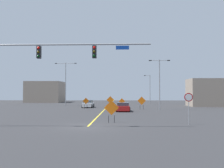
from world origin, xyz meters
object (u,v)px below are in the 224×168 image
Objects in this scene: traffic_signal_assembly at (39,60)px; construction_sign_left_lane at (112,109)px; construction_sign_right_shoulder at (122,102)px; construction_sign_median_far at (86,102)px; construction_sign_median_near at (110,100)px; street_lamp_mid_right at (159,80)px; construction_sign_right_lane at (142,101)px; car_red_distant at (123,107)px; street_lamp_near_right at (66,80)px; street_lamp_far_left at (149,88)px; stop_sign at (189,102)px; car_white_mid at (88,104)px.

traffic_signal_assembly reaches higher than construction_sign_left_lane.
construction_sign_median_far is at bearing 177.21° from construction_sign_right_shoulder.
traffic_signal_assembly is 6.77× the size of construction_sign_left_lane.
construction_sign_median_near is at bearing 115.54° from construction_sign_right_shoulder.
street_lamp_mid_right is 3.82× the size of construction_sign_right_lane.
car_red_distant is (0.17, -4.99, -0.53)m from construction_sign_right_shoulder.
street_lamp_near_right is at bearing 144.89° from construction_sign_median_near.
construction_sign_right_lane is 9.46m from construction_sign_median_far.
construction_sign_right_shoulder is 0.48× the size of car_red_distant.
construction_sign_right_lane is at bearing 54.42° from car_red_distant.
street_lamp_mid_right is 3.88× the size of construction_sign_left_lane.
construction_sign_right_shoulder is at bearing 168.47° from construction_sign_right_lane.
street_lamp_far_left is 3.41× the size of construction_sign_right_lane.
street_lamp_mid_right is (0.19, 18.91, 2.85)m from stop_sign.
street_lamp_near_right reaches higher than street_lamp_far_left.
traffic_signal_assembly is 6.70× the size of construction_sign_median_near.
street_lamp_near_right is at bearing -149.04° from street_lamp_far_left.
street_lamp_far_left is (19.18, 11.51, -1.44)m from street_lamp_near_right.
construction_sign_median_far is (-12.03, 20.82, -0.74)m from stop_sign.
car_red_distant is at bearing -125.58° from construction_sign_right_lane.
street_lamp_near_right is at bearing 144.18° from street_lamp_mid_right.
street_lamp_mid_right is 19.40m from construction_sign_left_lane.
construction_sign_right_lane reaches higher than car_white_mid.
traffic_signal_assembly is 6.67× the size of construction_sign_right_lane.
construction_sign_left_lane reaches higher than construction_sign_median_far.
stop_sign reaches higher than construction_sign_median_near.
street_lamp_near_right reaches higher than construction_sign_median_far.
construction_sign_median_near is 1.01× the size of construction_sign_left_lane.
stop_sign reaches higher than construction_sign_left_lane.
traffic_signal_assembly is at bearing -115.43° from construction_sign_right_lane.
street_lamp_far_left reaches higher than construction_sign_right_lane.
street_lamp_far_left is 24.25m from construction_sign_right_shoulder.
traffic_signal_assembly is 22.91m from construction_sign_median_far.
construction_sign_right_shoulder is at bearing -37.19° from car_white_mid.
construction_sign_right_shoulder is at bearing -43.57° from street_lamp_near_right.
street_lamp_mid_right reaches higher than construction_sign_right_shoulder.
construction_sign_left_lane is (5.97, 2.84, -4.26)m from traffic_signal_assembly.
street_lamp_far_left reaches higher than construction_sign_median_near.
car_red_distant is 0.95× the size of car_white_mid.
traffic_signal_assembly is at bearing -122.39° from street_lamp_mid_right.
construction_sign_median_far is (-5.15, 19.64, -0.09)m from construction_sign_left_lane.
construction_sign_median_near reaches higher than car_white_mid.
construction_sign_right_shoulder is at bearing 165.15° from street_lamp_mid_right.
construction_sign_median_near is 0.52× the size of car_white_mid.
car_red_distant is at bearing -103.88° from street_lamp_far_left.
construction_sign_median_near reaches higher than construction_sign_left_lane.
street_lamp_near_right is (-5.13, 33.68, -0.11)m from traffic_signal_assembly.
construction_sign_right_lane is at bearing 161.42° from street_lamp_mid_right.
construction_sign_median_far is (-13.23, -22.72, -2.80)m from street_lamp_far_left.
construction_sign_right_shoulder is 5.02m from car_red_distant.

